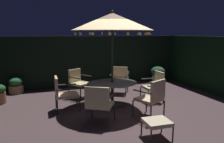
% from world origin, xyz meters
% --- Properties ---
extents(ground_plane, '(8.07, 6.74, 0.02)m').
position_xyz_m(ground_plane, '(0.00, 0.00, -0.01)').
color(ground_plane, '#483538').
extents(hedge_backdrop_rear, '(8.07, 0.30, 2.02)m').
position_xyz_m(hedge_backdrop_rear, '(0.00, 3.22, 1.01)').
color(hedge_backdrop_rear, black).
rests_on(hedge_backdrop_rear, ground_plane).
extents(patio_dining_table, '(1.51, 1.26, 0.70)m').
position_xyz_m(patio_dining_table, '(-0.05, 0.39, 0.57)').
color(patio_dining_table, '#312D2D').
rests_on(patio_dining_table, ground_plane).
extents(patio_umbrella, '(2.30, 2.30, 2.76)m').
position_xyz_m(patio_umbrella, '(-0.05, 0.39, 2.45)').
color(patio_umbrella, '#293231').
rests_on(patio_umbrella, ground_plane).
extents(patio_chair_north, '(0.78, 0.78, 0.94)m').
position_xyz_m(patio_chair_north, '(-0.84, 1.56, 0.56)').
color(patio_chair_north, '#2C2E2F').
rests_on(patio_chair_north, ground_plane).
extents(patio_chair_northeast, '(0.65, 0.59, 0.96)m').
position_xyz_m(patio_chair_northeast, '(-1.48, 0.43, 0.54)').
color(patio_chair_northeast, '#292932').
rests_on(patio_chair_northeast, ground_plane).
extents(patio_chair_east, '(0.82, 0.80, 0.95)m').
position_xyz_m(patio_chair_east, '(-0.81, -0.80, 0.55)').
color(patio_chair_east, '#2C3134').
rests_on(patio_chair_east, ground_plane).
extents(patio_chair_southeast, '(0.79, 0.78, 1.01)m').
position_xyz_m(patio_chair_southeast, '(0.55, -0.89, 0.59)').
color(patio_chair_southeast, '#2C2B2F').
rests_on(patio_chair_southeast, ground_plane).
extents(patio_chair_south, '(0.58, 0.58, 0.94)m').
position_xyz_m(patio_chair_south, '(1.36, 0.36, 0.54)').
color(patio_chair_south, '#2F3030').
rests_on(patio_chair_south, ground_plane).
extents(patio_chair_southwest, '(0.81, 0.81, 0.92)m').
position_xyz_m(patio_chair_southwest, '(0.65, 1.62, 0.54)').
color(patio_chair_southwest, '#302E33').
rests_on(patio_chair_southwest, ground_plane).
extents(ottoman_footrest, '(0.54, 0.50, 0.38)m').
position_xyz_m(ottoman_footrest, '(0.12, -1.85, 0.33)').
color(ottoman_footrest, '#2B2C30').
rests_on(ottoman_footrest, ground_plane).
extents(potted_plant_front_corner, '(0.50, 0.50, 0.58)m').
position_xyz_m(potted_plant_front_corner, '(-2.86, 2.82, 0.28)').
color(potted_plant_front_corner, olive).
rests_on(potted_plant_front_corner, ground_plane).
extents(potted_plant_left_far, '(0.60, 0.60, 0.71)m').
position_xyz_m(potted_plant_left_far, '(2.78, 2.54, 0.39)').
color(potted_plant_left_far, beige).
rests_on(potted_plant_left_far, ground_plane).
extents(potted_plant_right_near, '(0.53, 0.53, 0.71)m').
position_xyz_m(potted_plant_right_near, '(1.16, 2.57, 0.37)').
color(potted_plant_right_near, tan).
rests_on(potted_plant_right_near, ground_plane).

